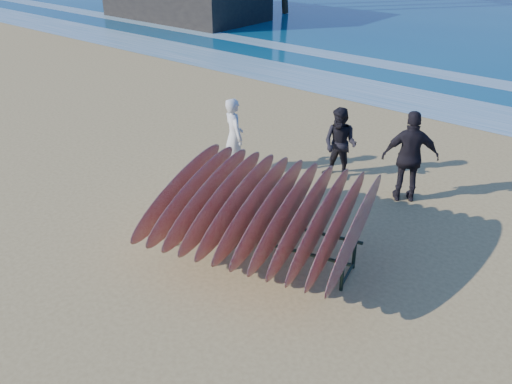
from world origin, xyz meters
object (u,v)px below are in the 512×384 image
person_dark_b (410,157)px  person_dark_a (340,144)px  surfboard_rack (262,208)px  person_white (234,136)px

person_dark_b → person_dark_a: bearing=-33.2°
surfboard_rack → person_white: 3.36m
surfboard_rack → person_dark_a: 3.47m
person_dark_a → person_dark_b: bearing=-5.2°
person_white → person_dark_b: size_ratio=0.92×
person_dark_a → person_dark_b: 1.57m
surfboard_rack → person_dark_b: person_dark_b is taller
person_dark_a → person_dark_b: size_ratio=0.85×
surfboard_rack → person_dark_a: bearing=86.3°
surfboard_rack → person_dark_b: size_ratio=2.06×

